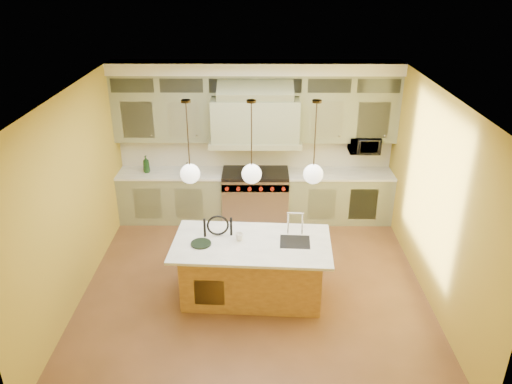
{
  "coord_description": "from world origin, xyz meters",
  "views": [
    {
      "loc": [
        0.07,
        -6.22,
        4.42
      ],
      "look_at": [
        0.02,
        0.7,
        1.22
      ],
      "focal_mm": 35.0,
      "sensor_mm": 36.0,
      "label": 1
    }
  ],
  "objects_px": {
    "range": "(255,195)",
    "microwave": "(364,144)",
    "counter_stool": "(219,254)",
    "kitchen_island": "(252,268)"
  },
  "relations": [
    {
      "from": "range",
      "to": "counter_stool",
      "type": "relative_size",
      "value": 0.97
    },
    {
      "from": "microwave",
      "to": "kitchen_island",
      "type": "bearing_deg",
      "value": -128.28
    },
    {
      "from": "range",
      "to": "microwave",
      "type": "xyz_separation_m",
      "value": [
        1.95,
        0.11,
        0.96
      ]
    },
    {
      "from": "kitchen_island",
      "to": "microwave",
      "type": "bearing_deg",
      "value": 54.98
    },
    {
      "from": "kitchen_island",
      "to": "microwave",
      "type": "height_order",
      "value": "microwave"
    },
    {
      "from": "range",
      "to": "counter_stool",
      "type": "distance_m",
      "value": 2.47
    },
    {
      "from": "range",
      "to": "kitchen_island",
      "type": "xyz_separation_m",
      "value": [
        -0.02,
        -2.4,
        -0.01
      ]
    },
    {
      "from": "range",
      "to": "counter_stool",
      "type": "height_order",
      "value": "counter_stool"
    },
    {
      "from": "range",
      "to": "kitchen_island",
      "type": "bearing_deg",
      "value": -90.6
    },
    {
      "from": "kitchen_island",
      "to": "counter_stool",
      "type": "xyz_separation_m",
      "value": [
        -0.46,
        -0.01,
        0.24
      ]
    }
  ]
}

